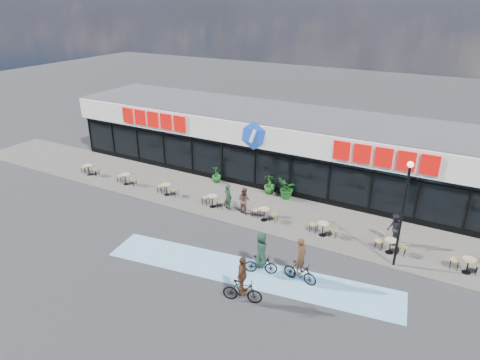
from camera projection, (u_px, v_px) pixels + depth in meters
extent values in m
plane|color=#28282B|center=(195.00, 237.00, 22.93)|extent=(120.00, 120.00, 0.00)
cube|color=#5D5953|center=(236.00, 203.00, 26.52)|extent=(44.00, 5.00, 0.10)
cube|color=#6FB1D2|center=(248.00, 273.00, 19.95)|extent=(14.17, 4.13, 0.01)
cube|color=black|center=(274.00, 154.00, 30.36)|extent=(30.00, 6.00, 3.00)
cube|color=silver|center=(274.00, 124.00, 29.35)|extent=(30.60, 6.30, 1.50)
cube|color=#47474C|center=(276.00, 112.00, 29.15)|extent=(30.60, 6.30, 0.10)
cube|color=navy|center=(255.00, 146.00, 27.30)|extent=(30.60, 0.08, 0.18)
cube|color=black|center=(255.00, 152.00, 27.47)|extent=(30.00, 0.06, 0.08)
cube|color=black|center=(255.00, 186.00, 28.45)|extent=(30.00, 0.10, 0.40)
cube|color=#BF0A07|center=(153.00, 119.00, 30.34)|extent=(5.63, 0.18, 1.10)
cube|color=#BF0A07|center=(384.00, 157.00, 23.25)|extent=(5.63, 0.18, 1.10)
ellipsoid|color=blue|center=(253.00, 136.00, 26.80)|extent=(1.90, 0.24, 1.90)
cylinder|color=black|center=(90.00, 135.00, 34.58)|extent=(0.10, 0.10, 3.00)
cylinder|color=black|center=(113.00, 140.00, 33.47)|extent=(0.10, 0.10, 3.00)
cylinder|color=black|center=(137.00, 145.00, 32.36)|extent=(0.10, 0.10, 3.00)
cylinder|color=black|center=(164.00, 150.00, 31.25)|extent=(0.10, 0.10, 3.00)
cylinder|color=black|center=(192.00, 156.00, 30.15)|extent=(0.10, 0.10, 3.00)
cylinder|color=black|center=(222.00, 162.00, 29.04)|extent=(0.10, 0.10, 3.00)
cylinder|color=black|center=(255.00, 168.00, 27.93)|extent=(0.10, 0.10, 3.00)
cylinder|color=black|center=(290.00, 175.00, 26.82)|extent=(0.10, 0.10, 3.00)
cylinder|color=black|center=(329.00, 183.00, 25.71)|extent=(0.10, 0.10, 3.00)
cylinder|color=black|center=(371.00, 192.00, 24.60)|extent=(0.10, 0.10, 3.00)
cylinder|color=black|center=(417.00, 201.00, 23.49)|extent=(0.10, 0.10, 3.00)
cylinder|color=black|center=(467.00, 211.00, 22.38)|extent=(0.10, 0.10, 3.00)
cylinder|color=black|center=(401.00, 218.00, 19.37)|extent=(0.12, 0.12, 5.03)
sphere|color=#FFF2CC|center=(411.00, 165.00, 18.33)|extent=(0.28, 0.28, 0.28)
cylinder|color=tan|center=(88.00, 165.00, 30.27)|extent=(0.60, 0.60, 0.04)
cylinder|color=black|center=(89.00, 170.00, 30.41)|extent=(0.06, 0.06, 0.70)
cylinder|color=black|center=(90.00, 175.00, 30.55)|extent=(0.40, 0.40, 0.02)
cylinder|color=tan|center=(125.00, 174.00, 28.73)|extent=(0.60, 0.60, 0.04)
cylinder|color=black|center=(126.00, 179.00, 28.87)|extent=(0.06, 0.06, 0.70)
cylinder|color=black|center=(126.00, 184.00, 29.02)|extent=(0.40, 0.40, 0.02)
cylinder|color=tan|center=(166.00, 185.00, 27.19)|extent=(0.60, 0.60, 0.04)
cylinder|color=black|center=(167.00, 190.00, 27.33)|extent=(0.06, 0.06, 0.70)
cylinder|color=black|center=(167.00, 195.00, 27.48)|extent=(0.40, 0.40, 0.02)
cylinder|color=tan|center=(212.00, 196.00, 25.66)|extent=(0.60, 0.60, 0.04)
cylinder|color=black|center=(212.00, 201.00, 25.80)|extent=(0.06, 0.06, 0.70)
cylinder|color=black|center=(213.00, 207.00, 25.94)|extent=(0.40, 0.40, 0.02)
cylinder|color=tan|center=(264.00, 209.00, 24.12)|extent=(0.60, 0.60, 0.04)
cylinder|color=black|center=(264.00, 214.00, 24.26)|extent=(0.06, 0.06, 0.70)
cylinder|color=black|center=(264.00, 220.00, 24.40)|extent=(0.40, 0.40, 0.02)
cylinder|color=tan|center=(323.00, 223.00, 22.58)|extent=(0.60, 0.60, 0.04)
cylinder|color=black|center=(323.00, 229.00, 22.72)|extent=(0.06, 0.06, 0.70)
cylinder|color=black|center=(322.00, 235.00, 22.86)|extent=(0.40, 0.40, 0.02)
cylinder|color=tan|center=(391.00, 240.00, 21.04)|extent=(0.60, 0.60, 0.04)
cylinder|color=black|center=(390.00, 246.00, 21.18)|extent=(0.06, 0.06, 0.70)
cylinder|color=black|center=(389.00, 252.00, 21.32)|extent=(0.40, 0.40, 0.02)
cylinder|color=tan|center=(469.00, 259.00, 19.50)|extent=(0.60, 0.60, 0.04)
cylinder|color=black|center=(468.00, 266.00, 19.64)|extent=(0.06, 0.06, 0.70)
cylinder|color=black|center=(466.00, 272.00, 19.78)|extent=(0.40, 0.40, 0.02)
imported|color=#164D1B|center=(217.00, 174.00, 29.18)|extent=(0.71, 0.71, 1.12)
imported|color=#1A4E16|center=(270.00, 184.00, 27.45)|extent=(0.91, 0.91, 1.29)
imported|color=#154C19|center=(287.00, 189.00, 26.71)|extent=(1.38, 1.49, 1.35)
imported|color=#1B3220|center=(228.00, 197.00, 25.39)|extent=(0.67, 0.55, 1.58)
imported|color=brown|center=(244.00, 200.00, 24.95)|extent=(0.90, 0.77, 1.60)
imported|color=black|center=(394.00, 229.00, 21.75)|extent=(0.90, 1.00, 1.68)
imported|color=black|center=(261.00, 265.00, 19.74)|extent=(1.61, 0.93, 0.93)
imported|color=#1A2F23|center=(261.00, 249.00, 19.41)|extent=(0.78, 0.96, 1.69)
imported|color=black|center=(300.00, 272.00, 19.15)|extent=(1.68, 0.66, 0.99)
imported|color=#452A18|center=(301.00, 256.00, 18.82)|extent=(0.50, 0.69, 1.77)
imported|color=black|center=(242.00, 291.00, 17.88)|extent=(1.79, 0.92, 1.03)
imported|color=#4A2B1A|center=(242.00, 275.00, 17.57)|extent=(0.67, 1.09, 1.73)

